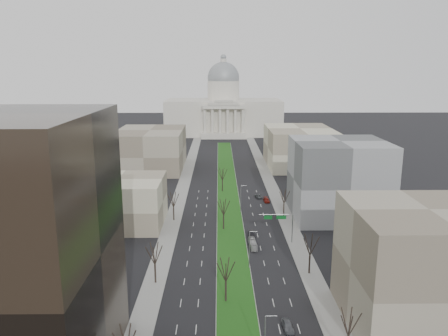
{
  "coord_description": "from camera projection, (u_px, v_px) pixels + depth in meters",
  "views": [
    {
      "loc": [
        -3.31,
        -39.33,
        45.79
      ],
      "look_at": [
        -1.5,
        111.36,
        11.17
      ],
      "focal_mm": 35.0,
      "sensor_mm": 36.0,
      "label": 1
    }
  ],
  "objects": [
    {
      "name": "building_far_right",
      "position": [
        299.0,
        147.0,
        207.81
      ],
      "size": [
        30.0,
        40.0,
        18.0
      ],
      "primitive_type": "cube",
      "color": "gray",
      "rests_on": "ground"
    },
    {
      "name": "car_red",
      "position": [
        266.0,
        200.0,
        152.71
      ],
      "size": [
        2.03,
        4.67,
        1.34
      ],
      "primitive_type": "imported",
      "rotation": [
        0.0,
        0.0,
        0.03
      ],
      "color": "maroon",
      "rests_on": "ground"
    },
    {
      "name": "building_tan_right",
      "position": [
        423.0,
        268.0,
        77.73
      ],
      "size": [
        26.0,
        24.0,
        22.0
      ],
      "primitive_type": "cube",
      "color": "gray",
      "rests_on": "ground"
    },
    {
      "name": "car_black",
      "position": [
        251.0,
        234.0,
        121.36
      ],
      "size": [
        1.6,
        4.47,
        1.47
      ],
      "primitive_type": "imported",
      "rotation": [
        0.0,
        0.0,
        -0.01
      ],
      "color": "black",
      "rests_on": "ground"
    },
    {
      "name": "tree_left_mid",
      "position": [
        155.0,
        253.0,
        93.63
      ],
      "size": [
        5.4,
        5.4,
        9.72
      ],
      "color": "black",
      "rests_on": "ground"
    },
    {
      "name": "car_grey_far",
      "position": [
        258.0,
        196.0,
        157.39
      ],
      "size": [
        2.65,
        4.64,
        1.22
      ],
      "primitive_type": "imported",
      "rotation": [
        0.0,
        0.0,
        0.15
      ],
      "color": "#45494C",
      "rests_on": "ground"
    },
    {
      "name": "tree_right_mid",
      "position": [
        310.0,
        244.0,
        97.89
      ],
      "size": [
        5.52,
        5.52,
        9.94
      ],
      "color": "black",
      "rests_on": "ground"
    },
    {
      "name": "tree_median_a",
      "position": [
        226.0,
        269.0,
        86.01
      ],
      "size": [
        5.4,
        5.4,
        9.72
      ],
      "color": "black",
      "rests_on": "ground"
    },
    {
      "name": "streetlamp_median_b",
      "position": [
        250.0,
        249.0,
        101.18
      ],
      "size": [
        1.9,
        0.2,
        9.16
      ],
      "color": "gray",
      "rests_on": "ground"
    },
    {
      "name": "building_grey_right",
      "position": [
        338.0,
        179.0,
        135.99
      ],
      "size": [
        28.0,
        26.0,
        24.0
      ],
      "primitive_type": "cube",
      "color": "#5C5E60",
      "rests_on": "ground"
    },
    {
      "name": "tree_median_c",
      "position": [
        222.0,
        174.0,
        163.97
      ],
      "size": [
        5.4,
        5.4,
        9.72
      ],
      "color": "black",
      "rests_on": "ground"
    },
    {
      "name": "mast_arm_signs",
      "position": [
        282.0,
        221.0,
        115.65
      ],
      "size": [
        9.12,
        0.24,
        8.09
      ],
      "color": "gray",
      "rests_on": "ground"
    },
    {
      "name": "building_beige_left",
      "position": [
        119.0,
        202.0,
        129.5
      ],
      "size": [
        26.0,
        22.0,
        14.0
      ],
      "primitive_type": "cube",
      "color": "gray",
      "rests_on": "ground"
    },
    {
      "name": "box_van",
      "position": [
        253.0,
        244.0,
        113.87
      ],
      "size": [
        1.95,
        6.97,
        1.92
      ],
      "primitive_type": "imported",
      "rotation": [
        0.0,
        0.0,
        0.05
      ],
      "color": "#B8B8B8",
      "rests_on": "ground"
    },
    {
      "name": "car_grey_near",
      "position": [
        288.0,
        326.0,
        78.14
      ],
      "size": [
        2.01,
        4.48,
        1.5
      ],
      "primitive_type": "imported",
      "rotation": [
        0.0,
        0.0,
        0.06
      ],
      "color": "#57595F",
      "rests_on": "ground"
    },
    {
      "name": "median",
      "position": [
        228.0,
        192.0,
        164.55
      ],
      "size": [
        8.0,
        222.03,
        0.2
      ],
      "color": "#999993",
      "rests_on": "ground"
    },
    {
      "name": "tree_right_near",
      "position": [
        349.0,
        322.0,
        68.76
      ],
      "size": [
        5.16,
        5.16,
        9.29
      ],
      "color": "black",
      "rests_on": "ground"
    },
    {
      "name": "tree_median_b",
      "position": [
        224.0,
        207.0,
        124.99
      ],
      "size": [
        5.4,
        5.4,
        9.72
      ],
      "color": "black",
      "rests_on": "ground"
    },
    {
      "name": "streetlamp_median_c",
      "position": [
        241.0,
        199.0,
        140.17
      ],
      "size": [
        1.9,
        0.2,
        9.16
      ],
      "color": "gray",
      "rests_on": "ground"
    },
    {
      "name": "building_far_left",
      "position": [
        151.0,
        149.0,
        202.12
      ],
      "size": [
        30.0,
        40.0,
        18.0
      ],
      "primitive_type": "cube",
      "color": "gray",
      "rests_on": "ground"
    },
    {
      "name": "tree_left_far",
      "position": [
        173.0,
        199.0,
        132.64
      ],
      "size": [
        5.28,
        5.28,
        9.5
      ],
      "color": "black",
      "rests_on": "ground"
    },
    {
      "name": "ground",
      "position": [
        228.0,
        192.0,
        165.56
      ],
      "size": [
        600.0,
        600.0,
        0.0
      ],
      "primitive_type": "plane",
      "color": "black",
      "rests_on": "ground"
    },
    {
      "name": "capitol",
      "position": [
        223.0,
        111.0,
        307.69
      ],
      "size": [
        80.0,
        46.0,
        55.0
      ],
      "color": "beige",
      "rests_on": "ground"
    },
    {
      "name": "sidewalk_left",
      "position": [
        175.0,
        213.0,
        140.98
      ],
      "size": [
        5.0,
        330.0,
        0.15
      ],
      "primitive_type": "cube",
      "color": "gray",
      "rests_on": "ground"
    },
    {
      "name": "tree_right_far",
      "position": [
        284.0,
        196.0,
        137.02
      ],
      "size": [
        5.04,
        5.04,
        9.07
      ],
      "color": "black",
      "rests_on": "ground"
    },
    {
      "name": "sidewalk_right",
      "position": [
        283.0,
        212.0,
        141.39
      ],
      "size": [
        5.0,
        330.0,
        0.15
      ],
      "primitive_type": "cube",
      "color": "gray",
      "rests_on": "ground"
    }
  ]
}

